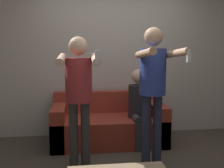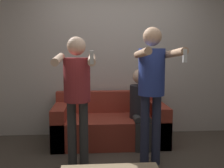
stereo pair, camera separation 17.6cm
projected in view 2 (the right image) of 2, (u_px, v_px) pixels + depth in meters
The scene contains 5 objects.
wall_back at pixel (117, 55), 4.42m from camera, with size 6.40×0.06×2.70m.
couch at pixel (110, 125), 4.09m from camera, with size 1.71×0.85×0.76m.
person_standing_left at pixel (77, 87), 3.10m from camera, with size 0.44×0.74×1.59m.
person_standing_right at pixel (152, 79), 3.15m from camera, with size 0.44×0.80×1.70m.
person_seated at pixel (140, 104), 3.90m from camera, with size 0.30×0.53×1.15m.
Camera 2 is at (-0.42, -2.83, 1.42)m, focal length 42.00 mm.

